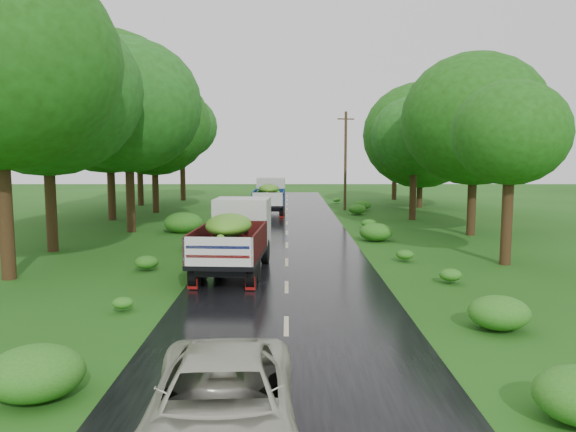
{
  "coord_description": "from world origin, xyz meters",
  "views": [
    {
      "loc": [
        0.03,
        -13.54,
        4.35
      ],
      "look_at": [
        0.05,
        9.2,
        1.7
      ],
      "focal_mm": 35.0,
      "sensor_mm": 36.0,
      "label": 1
    }
  ],
  "objects_px": {
    "truck_near": "(235,233)",
    "truck_far": "(270,194)",
    "car": "(221,405)",
    "utility_pole": "(345,160)"
  },
  "relations": [
    {
      "from": "truck_far",
      "to": "car",
      "type": "bearing_deg",
      "value": -88.49
    },
    {
      "from": "car",
      "to": "utility_pole",
      "type": "distance_m",
      "value": 33.76
    },
    {
      "from": "car",
      "to": "utility_pole",
      "type": "relative_size",
      "value": 0.66
    },
    {
      "from": "truck_far",
      "to": "car",
      "type": "relative_size",
      "value": 1.22
    },
    {
      "from": "truck_far",
      "to": "truck_near",
      "type": "bearing_deg",
      "value": -90.98
    },
    {
      "from": "truck_near",
      "to": "car",
      "type": "bearing_deg",
      "value": -81.83
    },
    {
      "from": "truck_near",
      "to": "utility_pole",
      "type": "xyz_separation_m",
      "value": [
        6.1,
        21.15,
        2.26
      ]
    },
    {
      "from": "truck_near",
      "to": "car",
      "type": "distance_m",
      "value": 12.14
    },
    {
      "from": "truck_near",
      "to": "truck_far",
      "type": "xyz_separation_m",
      "value": [
        0.66,
        18.78,
        -0.06
      ]
    },
    {
      "from": "truck_far",
      "to": "car",
      "type": "xyz_separation_m",
      "value": [
        0.26,
        -30.86,
        -0.69
      ]
    }
  ]
}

